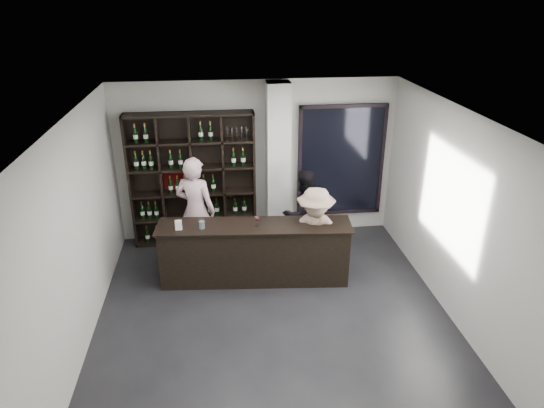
{
  "coord_description": "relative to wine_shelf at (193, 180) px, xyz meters",
  "views": [
    {
      "loc": [
        -0.69,
        -5.53,
        4.31
      ],
      "look_at": [
        0.09,
        1.1,
        1.32
      ],
      "focal_mm": 32.0,
      "sensor_mm": 36.0,
      "label": 1
    }
  ],
  "objects": [
    {
      "name": "taster_pink",
      "position": [
        0.05,
        -0.72,
        -0.27
      ],
      "size": [
        0.8,
        0.67,
        1.86
      ],
      "primitive_type": "imported",
      "rotation": [
        0.0,
        0.0,
        2.75
      ],
      "color": "beige",
      "rests_on": "floor"
    },
    {
      "name": "taster_black",
      "position": [
        1.86,
        -0.69,
        -0.42
      ],
      "size": [
        0.92,
        0.82,
        1.56
      ],
      "primitive_type": "imported",
      "rotation": [
        0.0,
        0.0,
        3.51
      ],
      "color": "black",
      "rests_on": "floor"
    },
    {
      "name": "floor",
      "position": [
        1.15,
        -2.57,
        -1.2
      ],
      "size": [
        5.0,
        5.5,
        0.01
      ],
      "primitive_type": "cube",
      "color": "black",
      "rests_on": "ground"
    },
    {
      "name": "wine_shelf",
      "position": [
        0.0,
        0.0,
        0.0
      ],
      "size": [
        2.2,
        0.35,
        2.4
      ],
      "primitive_type": null,
      "color": "black",
      "rests_on": "floor"
    },
    {
      "name": "napkin_stack",
      "position": [
        1.75,
        -1.41,
        -0.21
      ],
      "size": [
        0.12,
        0.12,
        0.02
      ],
      "primitive_type": "cube",
      "rotation": [
        0.0,
        0.0,
        -0.11
      ],
      "color": "white",
      "rests_on": "tasting_counter"
    },
    {
      "name": "structural_column",
      "position": [
        1.5,
        -0.1,
        0.25
      ],
      "size": [
        0.4,
        0.4,
        2.9
      ],
      "primitive_type": "cube",
      "color": "silver",
      "rests_on": "floor"
    },
    {
      "name": "glass_panel",
      "position": [
        2.7,
        0.12,
        0.2
      ],
      "size": [
        1.6,
        0.08,
        2.1
      ],
      "color": "black",
      "rests_on": "floor"
    },
    {
      "name": "card_stand",
      "position": [
        -0.18,
        -1.49,
        -0.14
      ],
      "size": [
        0.1,
        0.06,
        0.15
      ],
      "primitive_type": "cube",
      "rotation": [
        0.0,
        0.0,
        0.06
      ],
      "color": "white",
      "rests_on": "tasting_counter"
    },
    {
      "name": "wine_glass",
      "position": [
        1.0,
        -1.5,
        -0.12
      ],
      "size": [
        0.11,
        0.11,
        0.2
      ],
      "primitive_type": null,
      "rotation": [
        0.0,
        0.0,
        -0.4
      ],
      "color": "white",
      "rests_on": "tasting_counter"
    },
    {
      "name": "tasting_counter",
      "position": [
        0.96,
        -1.47,
        -0.71
      ],
      "size": [
        3.0,
        0.63,
        0.98
      ],
      "rotation": [
        0.0,
        0.0,
        -0.09
      ],
      "color": "black",
      "rests_on": "floor"
    },
    {
      "name": "customer",
      "position": [
        1.9,
        -1.54,
        -0.41
      ],
      "size": [
        1.14,
        0.83,
        1.58
      ],
      "primitive_type": "imported",
      "rotation": [
        0.0,
        0.0,
        -0.26
      ],
      "color": "tan",
      "rests_on": "floor"
    },
    {
      "name": "spit_cup",
      "position": [
        0.17,
        -1.48,
        -0.16
      ],
      "size": [
        0.11,
        0.11,
        0.12
      ],
      "primitive_type": "cylinder",
      "rotation": [
        0.0,
        0.0,
        -0.26
      ],
      "color": "#9FACBF",
      "rests_on": "tasting_counter"
    }
  ]
}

